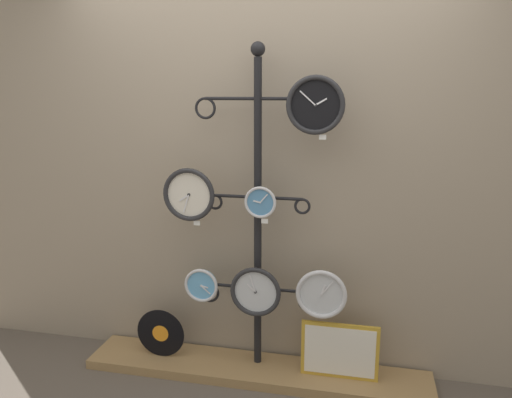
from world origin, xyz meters
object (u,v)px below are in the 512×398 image
object	(u,v)px
clock_middle_center	(260,202)
clock_bottom_left	(201,285)
clock_bottom_center	(256,292)
clock_middle_left	(189,195)
picture_frame	(340,351)
clock_bottom_right	(321,294)
display_stand	(258,252)
clock_top_right	(315,105)
vinyl_record	(161,333)

from	to	relation	value
clock_middle_center	clock_bottom_left	size ratio (longest dim) A/B	0.87
clock_bottom_left	clock_bottom_center	size ratio (longest dim) A/B	0.70
clock_middle_left	picture_frame	size ratio (longest dim) A/B	0.70
clock_bottom_left	clock_bottom_right	size ratio (longest dim) A/B	0.72
picture_frame	display_stand	bearing A→B (deg)	172.14
clock_bottom_left	clock_bottom_right	world-z (taller)	clock_bottom_right
clock_middle_left	clock_bottom_center	world-z (taller)	clock_middle_left
clock_top_right	clock_middle_center	size ratio (longest dim) A/B	1.70
clock_bottom_left	clock_middle_center	bearing A→B (deg)	-1.76
clock_bottom_right	clock_bottom_center	bearing A→B (deg)	-178.92
clock_bottom_right	vinyl_record	xyz separation A→B (m)	(-1.05, 0.02, -0.38)
clock_middle_left	picture_frame	distance (m)	1.32
clock_middle_center	clock_bottom_center	xyz separation A→B (m)	(-0.03, -0.02, -0.56)
clock_middle_left	clock_middle_center	xyz separation A→B (m)	(0.44, 0.02, -0.03)
display_stand	picture_frame	xyz separation A→B (m)	(0.53, -0.07, -0.57)
picture_frame	clock_middle_center	bearing A→B (deg)	-178.55
clock_bottom_center	picture_frame	size ratio (longest dim) A/B	0.67
picture_frame	clock_top_right	bearing A→B (deg)	-171.30
vinyl_record	clock_top_right	bearing A→B (deg)	-1.52
clock_middle_center	clock_bottom_center	size ratio (longest dim) A/B	0.61
clock_bottom_left	clock_top_right	bearing A→B (deg)	-2.24
clock_middle_left	clock_bottom_right	distance (m)	0.99
clock_middle_center	clock_bottom_right	world-z (taller)	clock_middle_center
clock_middle_left	clock_middle_center	size ratio (longest dim) A/B	1.70
clock_bottom_left	display_stand	bearing A→B (deg)	11.92
clock_bottom_right	display_stand	bearing A→B (deg)	167.10
clock_bottom_left	clock_bottom_right	xyz separation A→B (m)	(0.76, -0.02, 0.02)
vinyl_record	display_stand	bearing A→B (deg)	6.64
display_stand	clock_bottom_center	distance (m)	0.25
clock_bottom_left	vinyl_record	xyz separation A→B (m)	(-0.29, -0.00, -0.36)
clock_bottom_left	vinyl_record	world-z (taller)	clock_bottom_left
display_stand	picture_frame	bearing A→B (deg)	-7.86
display_stand	clock_bottom_right	xyz separation A→B (m)	(0.41, -0.09, -0.21)
clock_bottom_center	picture_frame	bearing A→B (deg)	3.11
clock_middle_center	vinyl_record	bearing A→B (deg)	179.08
clock_top_right	clock_middle_center	xyz separation A→B (m)	(-0.31, 0.02, -0.56)
display_stand	picture_frame	world-z (taller)	display_stand
clock_bottom_center	clock_bottom_left	bearing A→B (deg)	175.60
picture_frame	clock_bottom_left	bearing A→B (deg)	-179.95
clock_bottom_left	clock_bottom_center	xyz separation A→B (m)	(0.36, -0.03, -0.00)
clock_bottom_center	picture_frame	distance (m)	0.63
clock_middle_center	clock_bottom_right	distance (m)	0.66
clock_middle_left	clock_bottom_left	distance (m)	0.59
clock_middle_left	vinyl_record	world-z (taller)	clock_middle_left
clock_bottom_left	clock_bottom_center	bearing A→B (deg)	-4.40
vinyl_record	picture_frame	distance (m)	1.17
clock_middle_left	clock_top_right	bearing A→B (deg)	0.18
clock_bottom_right	vinyl_record	size ratio (longest dim) A/B	0.93
clock_bottom_right	vinyl_record	world-z (taller)	clock_bottom_right
clock_top_right	vinyl_record	size ratio (longest dim) A/B	0.99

